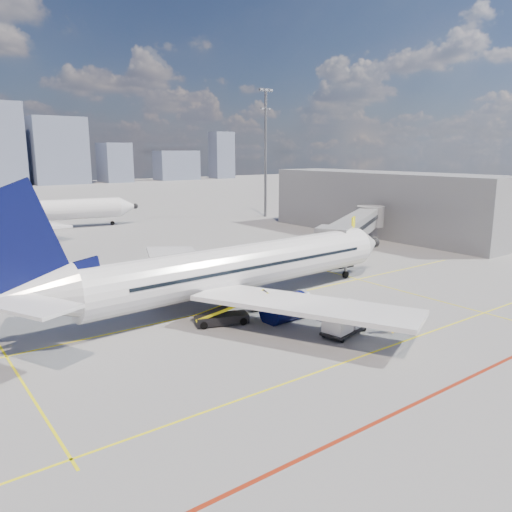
{
  "coord_description": "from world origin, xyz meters",
  "views": [
    {
      "loc": [
        -25.19,
        -26.55,
        13.23
      ],
      "look_at": [
        1.15,
        8.78,
        4.0
      ],
      "focal_mm": 35.0,
      "sensor_mm": 36.0,
      "label": 1
    }
  ],
  "objects": [
    {
      "name": "jet_bridge",
      "position": [
        23.51,
        16.91,
        3.74
      ],
      "size": [
        23.55,
        15.78,
        6.3
      ],
      "color": "gray",
      "rests_on": "ground"
    },
    {
      "name": "baggage_tug",
      "position": [
        3.19,
        -0.15,
        0.71
      ],
      "size": [
        2.33,
        1.7,
        1.47
      ],
      "rotation": [
        0.0,
        0.0,
        0.22
      ],
      "color": "silver",
      "rests_on": "ground"
    },
    {
      "name": "floodlight_mast_far",
      "position": [
        65.0,
        90.0,
        13.59
      ],
      "size": [
        3.2,
        0.61,
        25.45
      ],
      "color": "slate",
      "rests_on": "ground"
    },
    {
      "name": "terminal_block",
      "position": [
        39.95,
        26.0,
        5.0
      ],
      "size": [
        10.0,
        42.0,
        10.0
      ],
      "color": "gray",
      "rests_on": "ground"
    },
    {
      "name": "belt_loader",
      "position": [
        -5.02,
        4.76,
        0.62
      ],
      "size": [
        5.93,
        3.16,
        2.4
      ],
      "rotation": [
        0.0,
        0.0,
        -0.34
      ],
      "color": "black",
      "rests_on": "ground"
    },
    {
      "name": "main_aircraft",
      "position": [
        -2.01,
        8.46,
        3.22
      ],
      "size": [
        40.81,
        35.54,
        11.9
      ],
      "rotation": [
        0.0,
        0.0,
        0.05
      ],
      "color": "silver",
      "rests_on": "ground"
    },
    {
      "name": "ground",
      "position": [
        0.0,
        0.0,
        0.0
      ],
      "size": [
        420.0,
        420.0,
        0.0
      ],
      "primitive_type": "plane",
      "color": "gray",
      "rests_on": "ground"
    },
    {
      "name": "second_aircraft",
      "position": [
        -5.92,
        64.47,
        3.23
      ],
      "size": [
        37.0,
        32.01,
        10.93
      ],
      "rotation": [
        0.0,
        0.0,
        -0.17
      ],
      "color": "silver",
      "rests_on": "ground"
    },
    {
      "name": "cargo_dolly",
      "position": [
        0.94,
        -2.46,
        1.2
      ],
      "size": [
        4.25,
        2.53,
        2.18
      ],
      "rotation": [
        0.0,
        0.0,
        0.2
      ],
      "color": "black",
      "rests_on": "ground"
    },
    {
      "name": "floodlight_mast_ne",
      "position": [
        38.0,
        55.0,
        13.59
      ],
      "size": [
        3.2,
        0.61,
        25.45
      ],
      "color": "slate",
      "rests_on": "ground"
    },
    {
      "name": "apron_markings",
      "position": [
        -0.58,
        -3.91,
        0.01
      ],
      "size": [
        90.0,
        35.12,
        0.01
      ],
      "color": "yellow",
      "rests_on": "ground"
    },
    {
      "name": "ramp_worker",
      "position": [
        4.02,
        -4.27,
        0.92
      ],
      "size": [
        0.56,
        0.75,
        1.85
      ],
      "primitive_type": "imported",
      "rotation": [
        0.0,
        0.0,
        1.38
      ],
      "color": "yellow",
      "rests_on": "ground"
    }
  ]
}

